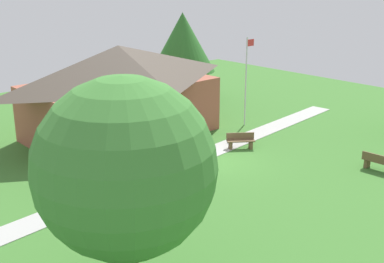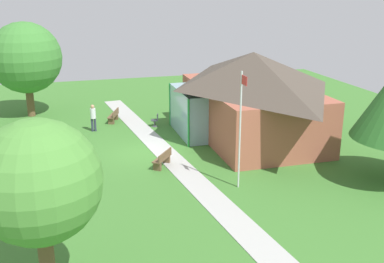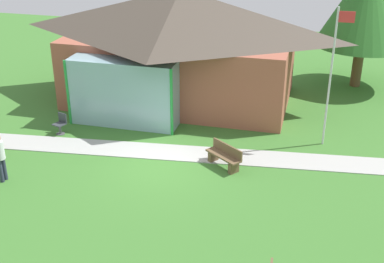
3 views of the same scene
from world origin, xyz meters
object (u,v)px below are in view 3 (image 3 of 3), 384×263
Objects in this scene: visitor_strolling_lawn at (0,154)px; tree_behind_pavilion_right at (366,3)px; patio_chair_west at (61,124)px; pavilion at (179,44)px; flagpole at (332,72)px; bench_rear_near_path at (224,157)px.

tree_behind_pavilion_right is at bearing -37.17° from visitor_strolling_lawn.
visitor_strolling_lawn reaches higher than patio_chair_west.
pavilion reaches higher than patio_chair_west.
flagpole reaches higher than visitor_strolling_lawn.
patio_chair_west is (-7.07, 1.09, 0.01)m from bench_rear_near_path.
pavilion is at bearing -153.49° from tree_behind_pavilion_right.
flagpole reaches higher than patio_chair_west.
tree_behind_pavilion_right is at bearing -124.28° from patio_chair_west.
patio_chair_west is (-10.52, -1.72, -2.57)m from flagpole.
tree_behind_pavilion_right reaches higher than flagpole.
flagpole is 7.67m from tree_behind_pavilion_right.
flagpole is at bearing -152.53° from patio_chair_west.
visitor_strolling_lawn is at bearing -112.47° from pavilion.
bench_rear_near_path is 7.75m from visitor_strolling_lawn.
flagpole is 3.10× the size of visitor_strolling_lawn.
visitor_strolling_lawn is (-0.09, -3.99, 0.61)m from patio_chair_west.
flagpole is 6.27× the size of patio_chair_west.
patio_chair_west is 0.14× the size of tree_behind_pavilion_right.
flagpole reaches higher than bench_rear_near_path.
patio_chair_west is 15.50m from tree_behind_pavilion_right.
pavilion is 2.06× the size of flagpole.
bench_rear_near_path is at bearing -62.66° from visitor_strolling_lawn.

